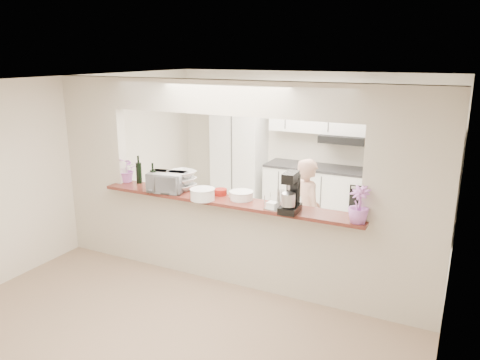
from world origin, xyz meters
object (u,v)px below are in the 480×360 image
Objects in this scene: stand_mixer at (291,194)px; person at (307,214)px; refrigerator at (428,185)px; toaster_oven at (167,182)px.

person is (-0.12, 0.98, -0.56)m from stand_mixer.
refrigerator is 2.24m from person.
toaster_oven is at bearing -136.28° from refrigerator.
refrigerator is 3.73× the size of stand_mixer.
refrigerator is 3.06m from stand_mixer.
toaster_oven is at bearing 75.75° from person.
stand_mixer is 1.14m from person.
toaster_oven is at bearing 178.82° from stand_mixer.
stand_mixer is at bearing 141.23° from person.
stand_mixer reaches higher than person.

